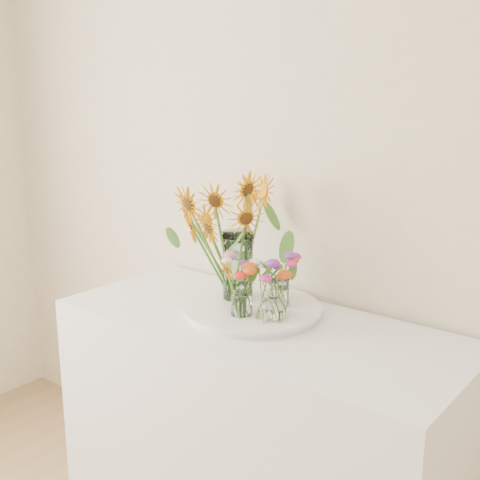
% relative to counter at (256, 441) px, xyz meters
% --- Properties ---
extents(counter, '(1.40, 0.60, 0.90)m').
position_rel_counter_xyz_m(counter, '(0.00, 0.00, 0.00)').
color(counter, white).
rests_on(counter, ground_plane).
extents(tray, '(0.45, 0.45, 0.02)m').
position_rel_counter_xyz_m(tray, '(-0.05, 0.04, 0.46)').
color(tray, white).
rests_on(tray, counter).
extents(mason_jar, '(0.13, 0.13, 0.25)m').
position_rel_counter_xyz_m(mason_jar, '(-0.14, 0.08, 0.60)').
color(mason_jar, '#A6D1C4').
rests_on(mason_jar, tray).
extents(sunflower_bouquet, '(0.76, 0.76, 0.46)m').
position_rel_counter_xyz_m(sunflower_bouquet, '(-0.14, 0.08, 0.71)').
color(sunflower_bouquet, orange).
rests_on(sunflower_bouquet, tray).
extents(small_vase_a, '(0.09, 0.09, 0.12)m').
position_rel_counter_xyz_m(small_vase_a, '(-0.03, -0.05, 0.54)').
color(small_vase_a, white).
rests_on(small_vase_a, tray).
extents(wildflower_posy_a, '(0.18, 0.18, 0.21)m').
position_rel_counter_xyz_m(wildflower_posy_a, '(-0.03, -0.05, 0.58)').
color(wildflower_posy_a, '#CF4D12').
rests_on(wildflower_posy_a, tray).
extents(small_vase_b, '(0.12, 0.12, 0.13)m').
position_rel_counter_xyz_m(small_vase_b, '(0.07, -0.01, 0.54)').
color(small_vase_b, white).
rests_on(small_vase_b, tray).
extents(wildflower_posy_b, '(0.21, 0.21, 0.22)m').
position_rel_counter_xyz_m(wildflower_posy_b, '(0.07, -0.01, 0.59)').
color(wildflower_posy_b, '#CF4D12').
rests_on(wildflower_posy_b, tray).
extents(small_vase_c, '(0.07, 0.07, 0.10)m').
position_rel_counter_xyz_m(small_vase_c, '(0.02, 0.11, 0.52)').
color(small_vase_c, white).
rests_on(small_vase_c, tray).
extents(wildflower_posy_c, '(0.21, 0.21, 0.19)m').
position_rel_counter_xyz_m(wildflower_posy_c, '(0.02, 0.11, 0.57)').
color(wildflower_posy_c, '#CF4D12').
rests_on(wildflower_posy_c, tray).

